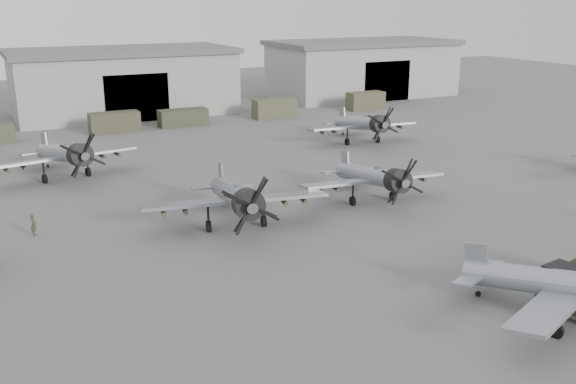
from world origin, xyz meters
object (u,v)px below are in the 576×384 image
object	(u,v)px
aircraft_mid_2	(375,177)
ground_crew	(34,225)
aircraft_far_0	(65,154)
aircraft_near_1	(576,286)
aircraft_far_1	(364,124)
aircraft_mid_1	(236,197)

from	to	relation	value
aircraft_mid_2	ground_crew	distance (m)	24.29
aircraft_far_0	aircraft_near_1	bearing A→B (deg)	-75.64
aircraft_near_1	aircraft_far_0	distance (m)	41.45
aircraft_far_0	aircraft_mid_2	bearing A→B (deg)	-51.84
aircraft_mid_2	ground_crew	world-z (taller)	aircraft_mid_2
aircraft_far_1	aircraft_near_1	bearing A→B (deg)	-102.51
aircraft_far_0	aircraft_far_1	bearing A→B (deg)	-9.64
aircraft_mid_1	ground_crew	size ratio (longest dim) A/B	8.28
aircraft_mid_2	aircraft_far_1	bearing A→B (deg)	65.02
aircraft_far_1	aircraft_mid_1	bearing A→B (deg)	-133.70
aircraft_mid_1	aircraft_far_0	distance (m)	19.89
aircraft_mid_1	aircraft_far_0	xyz separation A→B (m)	(-8.27, 18.09, -0.02)
aircraft_mid_1	aircraft_far_1	size ratio (longest dim) A/B	1.05
aircraft_near_1	ground_crew	world-z (taller)	aircraft_near_1
aircraft_mid_2	aircraft_far_0	xyz separation A→B (m)	(-19.80, 17.43, 0.19)
aircraft_mid_1	aircraft_far_0	world-z (taller)	aircraft_mid_1
aircraft_near_1	aircraft_mid_1	distance (m)	21.55
ground_crew	aircraft_mid_2	bearing A→B (deg)	-92.21
aircraft_far_0	aircraft_far_1	size ratio (longest dim) A/B	1.04
aircraft_near_1	aircraft_mid_2	bearing A→B (deg)	61.31
aircraft_near_1	ground_crew	distance (m)	32.54
aircraft_mid_1	aircraft_far_1	xyz separation A→B (m)	(22.29, 18.54, -0.10)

